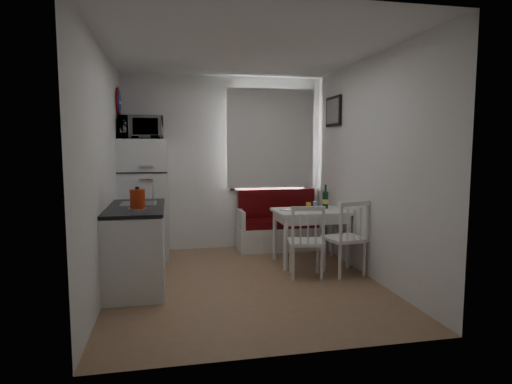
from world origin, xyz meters
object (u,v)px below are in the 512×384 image
(wine_bottle, at_px, (325,196))
(kitchen_counter, at_px, (137,246))
(chair_left, at_px, (309,234))
(kettle, at_px, (137,199))
(microwave, at_px, (142,127))
(dining_table, at_px, (311,216))
(fridge, at_px, (144,199))
(bench, at_px, (279,229))
(chair_right, at_px, (348,230))

(wine_bottle, bearing_deg, kitchen_counter, -166.23)
(chair_left, height_order, kettle, kettle)
(kettle, bearing_deg, microwave, 91.10)
(dining_table, distance_m, kettle, 2.36)
(dining_table, xyz_separation_m, microwave, (-2.19, 0.69, 1.18))
(kitchen_counter, distance_m, fridge, 1.30)
(kitchen_counter, relative_size, bench, 1.05)
(chair_right, bearing_deg, wine_bottle, 78.29)
(fridge, xyz_separation_m, kettle, (0.03, -1.61, 0.19))
(bench, relative_size, kettle, 5.13)
(bench, distance_m, dining_table, 0.94)
(bench, distance_m, kettle, 2.70)
(kitchen_counter, height_order, microwave, microwave)
(bench, xyz_separation_m, dining_table, (0.21, -0.85, 0.34))
(chair_right, xyz_separation_m, microwave, (-2.43, 1.36, 1.25))
(chair_left, bearing_deg, bench, 99.88)
(kettle, distance_m, wine_bottle, 2.59)
(kitchen_counter, xyz_separation_m, microwave, (0.02, 1.19, 1.36))
(dining_table, height_order, kettle, kettle)
(kettle, bearing_deg, fridge, 91.07)
(chair_left, relative_size, microwave, 0.84)
(chair_right, xyz_separation_m, kettle, (-2.40, -0.20, 0.46))
(wine_bottle, bearing_deg, chair_right, -90.00)
(bench, relative_size, microwave, 2.21)
(wine_bottle, bearing_deg, chair_left, -122.85)
(dining_table, distance_m, fridge, 2.32)
(bench, relative_size, chair_right, 2.48)
(chair_left, xyz_separation_m, wine_bottle, (0.49, 0.76, 0.34))
(kettle, bearing_deg, dining_table, 21.89)
(dining_table, xyz_separation_m, chair_right, (0.24, -0.66, -0.07))
(microwave, bearing_deg, kitchen_counter, -90.94)
(chair_right, relative_size, kettle, 2.07)
(dining_table, distance_m, chair_left, 0.71)
(dining_table, distance_m, chair_right, 0.71)
(microwave, bearing_deg, chair_right, -29.21)
(chair_right, relative_size, fridge, 0.31)
(chair_right, distance_m, fridge, 2.82)
(kettle, xyz_separation_m, wine_bottle, (2.40, 0.97, -0.14))
(dining_table, relative_size, chair_left, 2.01)
(kitchen_counter, distance_m, chair_right, 2.46)
(dining_table, xyz_separation_m, chair_left, (-0.25, -0.66, -0.10))
(chair_right, distance_m, kettle, 2.45)
(microwave, distance_m, kettle, 1.75)
(fridge, bearing_deg, dining_table, -18.77)
(chair_left, xyz_separation_m, fridge, (-1.94, 1.40, 0.29))
(microwave, height_order, wine_bottle, microwave)
(kitchen_counter, xyz_separation_m, wine_bottle, (2.45, 0.60, 0.42))
(chair_right, relative_size, wine_bottle, 1.56)
(fridge, distance_m, microwave, 0.99)
(chair_right, xyz_separation_m, wine_bottle, (0.00, 0.76, 0.31))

